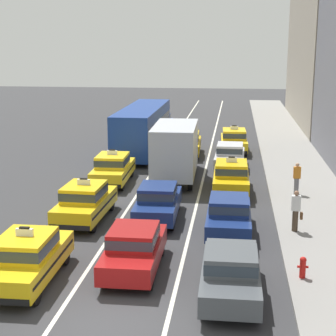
{
  "coord_description": "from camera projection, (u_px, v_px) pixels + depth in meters",
  "views": [
    {
      "loc": [
        3.34,
        -13.65,
        7.71
      ],
      "look_at": [
        -0.07,
        13.73,
        1.3
      ],
      "focal_mm": 58.01,
      "sensor_mm": 36.0,
      "label": 1
    }
  ],
  "objects": [
    {
      "name": "box_truck_center_third",
      "position": [
        176.0,
        149.0,
        30.91
      ],
      "size": [
        2.43,
        7.01,
        3.27
      ],
      "color": "black",
      "rests_on": "ground"
    },
    {
      "name": "taxi_right_third",
      "position": [
        231.0,
        176.0,
        28.3
      ],
      "size": [
        1.85,
        4.57,
        1.96
      ],
      "color": "black",
      "rests_on": "ground"
    },
    {
      "name": "sedan_center_second",
      "position": [
        158.0,
        201.0,
        24.02
      ],
      "size": [
        1.85,
        4.34,
        1.58
      ],
      "color": "black",
      "rests_on": "ground"
    },
    {
      "name": "bus_left_fourth",
      "position": [
        143.0,
        127.0,
        38.74
      ],
      "size": [
        2.56,
        11.21,
        3.22
      ],
      "color": "black",
      "rests_on": "ground"
    },
    {
      "name": "ground_plane",
      "position": [
        111.0,
        322.0,
        15.34
      ],
      "size": [
        160.0,
        160.0,
        0.0
      ],
      "primitive_type": "plane",
      "color": "#353538"
    },
    {
      "name": "taxi_left_nearest",
      "position": [
        27.0,
        257.0,
        17.65
      ],
      "size": [
        1.89,
        4.59,
        1.96
      ],
      "color": "black",
      "rests_on": "ground"
    },
    {
      "name": "taxi_right_fifth",
      "position": [
        234.0,
        140.0,
        38.82
      ],
      "size": [
        1.96,
        4.62,
        1.96
      ],
      "color": "black",
      "rests_on": "ground"
    },
    {
      "name": "taxi_center_fourth",
      "position": [
        187.0,
        143.0,
        37.67
      ],
      "size": [
        1.97,
        4.62,
        1.96
      ],
      "color": "black",
      "rests_on": "ground"
    },
    {
      "name": "sedan_left_fifth",
      "position": [
        161.0,
        123.0,
        47.42
      ],
      "size": [
        1.78,
        4.31,
        1.58
      ],
      "color": "black",
      "rests_on": "ground"
    },
    {
      "name": "taxi_left_second",
      "position": [
        85.0,
        201.0,
        23.88
      ],
      "size": [
        1.91,
        4.6,
        1.96
      ],
      "color": "black",
      "rests_on": "ground"
    },
    {
      "name": "lane_stripe_left_center",
      "position": [
        156.0,
        165.0,
        34.86
      ],
      "size": [
        0.14,
        80.0,
        0.01
      ],
      "primitive_type": "cube",
      "color": "silver",
      "rests_on": "ground"
    },
    {
      "name": "sedan_center_nearest",
      "position": [
        134.0,
        248.0,
        18.57
      ],
      "size": [
        1.8,
        4.32,
        1.58
      ],
      "color": "black",
      "rests_on": "ground"
    },
    {
      "name": "pedestrian_mid_block",
      "position": [
        297.0,
        178.0,
        27.48
      ],
      "size": [
        0.36,
        0.24,
        1.64
      ],
      "color": "slate",
      "rests_on": "sidewalk_curb"
    },
    {
      "name": "sedan_right_second",
      "position": [
        229.0,
        214.0,
        22.18
      ],
      "size": [
        1.78,
        4.31,
        1.58
      ],
      "color": "black",
      "rests_on": "ground"
    },
    {
      "name": "sedan_right_nearest",
      "position": [
        231.0,
        271.0,
        16.63
      ],
      "size": [
        1.79,
        4.31,
        1.58
      ],
      "color": "black",
      "rests_on": "ground"
    },
    {
      "name": "fire_hydrant",
      "position": [
        303.0,
        266.0,
        17.76
      ],
      "size": [
        0.36,
        0.22,
        0.73
      ],
      "color": "red",
      "rests_on": "sidewalk_curb"
    },
    {
      "name": "sidewalk_curb",
      "position": [
        306.0,
        189.0,
        28.96
      ],
      "size": [
        4.0,
        90.0,
        0.15
      ],
      "primitive_type": "cube",
      "color": "gray",
      "rests_on": "ground"
    },
    {
      "name": "taxi_left_third",
      "position": [
        113.0,
        168.0,
        30.18
      ],
      "size": [
        1.93,
        4.6,
        1.96
      ],
      "color": "black",
      "rests_on": "ground"
    },
    {
      "name": "pedestrian_near_crosswalk",
      "position": [
        296.0,
        211.0,
        22.08
      ],
      "size": [
        0.47,
        0.24,
        1.71
      ],
      "color": "#473828",
      "rests_on": "sidewalk_curb"
    },
    {
      "name": "sedan_right_fourth",
      "position": [
        230.0,
        155.0,
        33.72
      ],
      "size": [
        1.85,
        4.34,
        1.58
      ],
      "color": "black",
      "rests_on": "ground"
    },
    {
      "name": "lane_stripe_center_right",
      "position": [
        206.0,
        166.0,
        34.48
      ],
      "size": [
        0.14,
        80.0,
        0.01
      ],
      "primitive_type": "cube",
      "color": "silver",
      "rests_on": "ground"
    }
  ]
}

